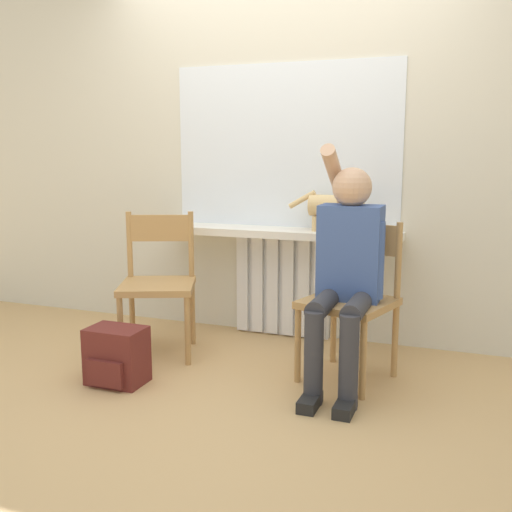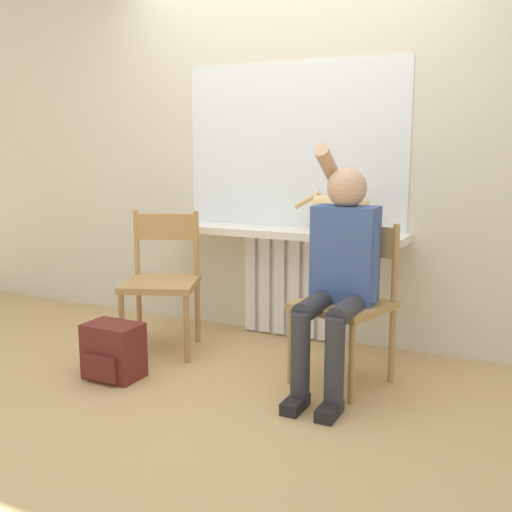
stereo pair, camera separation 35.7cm
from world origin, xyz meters
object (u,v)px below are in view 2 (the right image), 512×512
object	(u,v)px
backpack	(113,351)
chair_right	(347,300)
chair_left	(162,279)
person	(340,266)
cat	(339,207)

from	to	relation	value
backpack	chair_right	bearing A→B (deg)	24.49
chair_left	person	distance (m)	1.24
cat	backpack	distance (m)	1.64
person	cat	size ratio (longest dim) A/B	2.62
chair_left	cat	xyz separation A→B (m)	(0.99, 0.54, 0.46)
chair_right	person	size ratio (longest dim) A/B	0.68
chair_left	backpack	xyz separation A→B (m)	(0.04, -0.54, -0.31)
chair_right	cat	bearing A→B (deg)	130.37
person	backpack	world-z (taller)	person
chair_left	backpack	bearing A→B (deg)	-108.48
person	cat	distance (m)	0.73
chair_left	person	xyz separation A→B (m)	(1.22, -0.11, 0.21)
cat	backpack	size ratio (longest dim) A/B	1.59
chair_left	person	size ratio (longest dim) A/B	0.68
cat	chair_left	bearing A→B (deg)	-151.43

